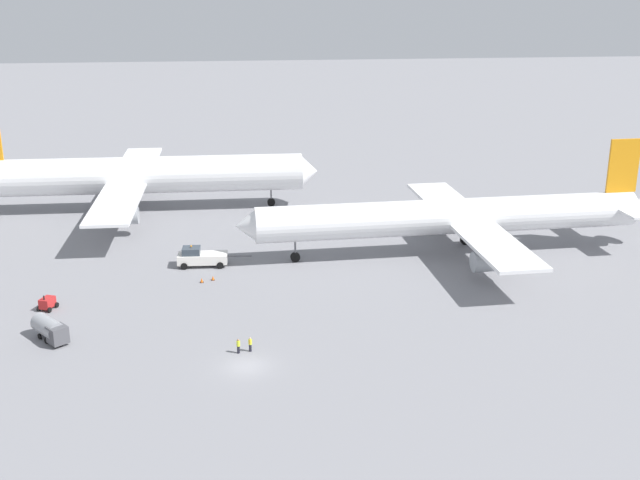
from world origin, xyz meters
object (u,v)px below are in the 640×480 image
ground_crew_marshaller_foreground (238,346)px  airliner_at_gate_left (141,176)px  airliner_being_pushed (453,217)px  pushback_tug (201,257)px  ground_crew_ramp_agent_by_cones (250,344)px  traffic_cone_wingtip_starboard (213,278)px  gse_fuel_bowser_stubby (51,329)px  gse_gpu_cart_small (47,303)px  traffic_cone_nose_left (202,280)px

ground_crew_marshaller_foreground → airliner_at_gate_left: bearing=105.2°
ground_crew_marshaller_foreground → airliner_being_pushed: bearing=42.6°
airliner_at_gate_left → pushback_tug: airliner_at_gate_left is taller
ground_crew_ramp_agent_by_cones → traffic_cone_wingtip_starboard: 20.91m
gse_fuel_bowser_stubby → gse_gpu_cart_small: bearing=104.2°
gse_fuel_bowser_stubby → traffic_cone_nose_left: (15.18, 15.01, -1.05)m
ground_crew_marshaller_foreground → ground_crew_ramp_agent_by_cones: bearing=12.6°
airliner_being_pushed → ground_crew_marshaller_foreground: size_ratio=37.43×
gse_gpu_cart_small → traffic_cone_nose_left: bearing=20.5°
gse_gpu_cart_small → ground_crew_ramp_agent_by_cones: bearing=-30.4°
gse_fuel_bowser_stubby → traffic_cone_nose_left: size_ratio=8.34×
airliner_at_gate_left → gse_fuel_bowser_stubby: airliner_at_gate_left is taller
airliner_being_pushed → ground_crew_ramp_agent_by_cones: (-28.53, -27.05, -4.44)m
ground_crew_ramp_agent_by_cones → ground_crew_marshaller_foreground: (-1.20, -0.27, 0.00)m
airliner_being_pushed → traffic_cone_wingtip_starboard: size_ratio=97.43×
airliner_being_pushed → gse_gpu_cart_small: size_ratio=23.11×
airliner_being_pushed → gse_fuel_bowser_stubby: bearing=-155.7°
gse_fuel_bowser_stubby → ground_crew_ramp_agent_by_cones: (20.66, -4.85, -0.53)m
traffic_cone_wingtip_starboard → traffic_cone_nose_left: size_ratio=1.00×
gse_fuel_bowser_stubby → traffic_cone_wingtip_starboard: 22.81m
pushback_tug → gse_fuel_bowser_stubby: bearing=-125.3°
pushback_tug → gse_fuel_bowser_stubby: (-14.94, -21.12, 0.12)m
ground_crew_marshaller_foreground → pushback_tug: bearing=99.8°
airliner_being_pushed → gse_gpu_cart_small: bearing=-165.1°
airliner_at_gate_left → traffic_cone_wingtip_starboard: 35.81m
gse_fuel_bowser_stubby → traffic_cone_wingtip_starboard: bearing=43.4°
traffic_cone_wingtip_starboard → airliner_at_gate_left: bearing=109.5°
gse_gpu_cart_small → traffic_cone_nose_left: size_ratio=4.22×
airliner_at_gate_left → airliner_being_pushed: (44.44, -26.82, -0.48)m
airliner_at_gate_left → gse_fuel_bowser_stubby: size_ratio=11.35×
pushback_tug → gse_gpu_cart_small: pushback_tug is taller
ground_crew_marshaller_foreground → gse_gpu_cart_small: bearing=147.7°
traffic_cone_wingtip_starboard → pushback_tug: bearing=106.4°
gse_gpu_cart_small → gse_fuel_bowser_stubby: bearing=-75.8°
airliner_at_gate_left → gse_gpu_cart_small: 41.37m
gse_fuel_bowser_stubby → traffic_cone_nose_left: 21.38m
gse_gpu_cart_small → traffic_cone_wingtip_starboard: 20.03m
gse_fuel_bowser_stubby → traffic_cone_wingtip_starboard: gse_fuel_bowser_stubby is taller
airliner_being_pushed → gse_fuel_bowser_stubby: size_ratio=11.68×
airliner_being_pushed → traffic_cone_nose_left: (-34.00, -7.19, -4.96)m
pushback_tug → traffic_cone_wingtip_starboard: size_ratio=16.25×
pushback_tug → airliner_at_gate_left: bearing=110.1°
airliner_at_gate_left → pushback_tug: 30.04m
pushback_tug → ground_crew_ramp_agent_by_cones: bearing=-77.6°
ground_crew_ramp_agent_by_cones → ground_crew_marshaller_foreground: size_ratio=1.00×
ground_crew_ramp_agent_by_cones → gse_gpu_cart_small: bearing=149.6°
traffic_cone_nose_left → airliner_at_gate_left: bearing=107.1°
airliner_at_gate_left → pushback_tug: size_ratio=5.82×
gse_gpu_cart_small → ground_crew_ramp_agent_by_cones: 26.45m
traffic_cone_nose_left → airliner_being_pushed: bearing=11.9°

